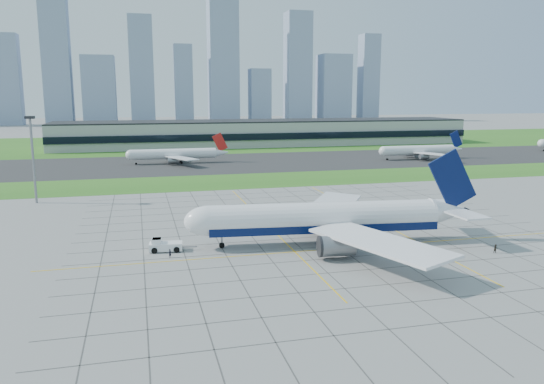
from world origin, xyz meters
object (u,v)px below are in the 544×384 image
at_px(airliner, 326,219).
at_px(crew_near, 170,253).
at_px(pushback_tug, 164,245).
at_px(distant_jet_1, 175,154).
at_px(crew_far, 496,249).
at_px(distant_jet_2, 419,150).
at_px(light_mast, 32,149).

distance_m(airliner, crew_near, 33.36).
height_order(pushback_tug, distant_jet_1, distant_jet_1).
xyz_separation_m(crew_far, distant_jet_2, (66.93, 148.28, 3.57)).
bearing_deg(light_mast, pushback_tug, -60.23).
relative_size(pushback_tug, crew_near, 5.67).
bearing_deg(crew_near, distant_jet_2, 4.31).
relative_size(airliner, crew_near, 37.08).
bearing_deg(airliner, distant_jet_1, 104.40).
bearing_deg(crew_near, pushback_tug, 58.74).
xyz_separation_m(airliner, distant_jet_2, (98.02, 133.26, -1.02)).
bearing_deg(airliner, light_mast, 143.41).
relative_size(pushback_tug, crew_far, 5.35).
relative_size(pushback_tug, distant_jet_2, 0.23).
relative_size(crew_near, distant_jet_2, 0.04).
xyz_separation_m(crew_near, distant_jet_1, (11.72, 148.21, 3.62)).
bearing_deg(distant_jet_1, crew_near, -94.52).
relative_size(crew_near, distant_jet_1, 0.04).
relative_size(distant_jet_1, distant_jet_2, 1.03).
distance_m(light_mast, airliner, 93.26).
distance_m(pushback_tug, crew_far, 67.43).
relative_size(airliner, crew_far, 35.00).
distance_m(distant_jet_1, distant_jet_2, 120.01).
distance_m(airliner, pushback_tug, 34.28).
bearing_deg(distant_jet_1, light_mast, -119.24).
relative_size(light_mast, distant_jet_2, 0.59).
relative_size(light_mast, airliner, 0.40).
distance_m(crew_near, crew_far, 65.44).
distance_m(airliner, distant_jet_1, 147.98).
distance_m(light_mast, distant_jet_1, 96.51).
bearing_deg(crew_far, crew_near, 173.34).
xyz_separation_m(light_mast, distant_jet_1, (46.80, 83.59, -11.69)).
height_order(distant_jet_1, distant_jet_2, same).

